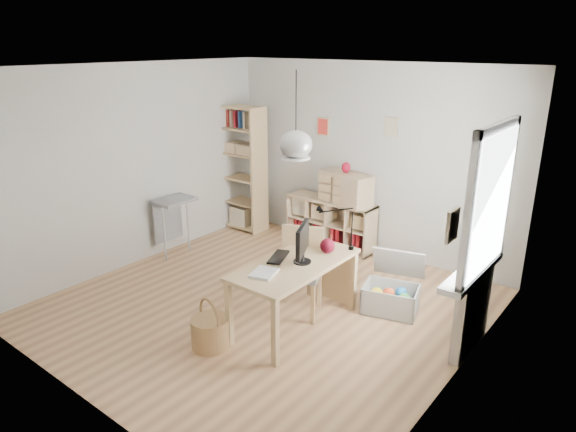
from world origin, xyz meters
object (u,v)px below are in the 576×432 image
Objects in this scene: desk at (295,271)px; drawer_chest at (346,188)px; tall_bookshelf at (241,163)px; chair at (300,266)px; cube_shelf at (331,225)px; monitor at (302,242)px; storage_chest at (393,292)px.

drawer_chest is at bearing 109.06° from desk.
tall_bookshelf reaches higher than chair.
chair reaches higher than cube_shelf.
tall_bookshelf is at bearing 121.07° from chair.
cube_shelf is 1.77m from tall_bookshelf.
desk is 0.75× the size of tall_bookshelf.
desk is 3.34× the size of monitor.
cube_shelf is 1.79× the size of drawer_chest.
tall_bookshelf is 2.04× the size of chair.
monitor reaches higher than storage_chest.
cube_shelf is 1.43× the size of chair.
tall_bookshelf reaches higher than storage_chest.
desk is at bearing -161.38° from monitor.
cube_shelf is at bearing 89.23° from chair.
storage_chest is at bearing -16.58° from tall_bookshelf.
monitor reaches higher than chair.
drawer_chest is at bearing 7.47° from tall_bookshelf.
cube_shelf is 2.12m from chair.
storage_chest is 1.06× the size of drawer_chest.
desk reaches higher than storage_chest.
chair is at bearing -34.23° from tall_bookshelf.
chair is (-0.17, 0.30, -0.10)m from desk.
desk is at bearing -58.47° from drawer_chest.
cube_shelf reaches higher than storage_chest.
storage_chest is (3.25, -0.97, -0.88)m from tall_bookshelf.
chair is at bearing -60.16° from drawer_chest.
tall_bookshelf is (-2.59, 1.95, 0.43)m from desk.
desk is 2.48m from cube_shelf.
desk is at bearing -65.39° from cube_shelf.
cube_shelf is 0.70× the size of tall_bookshelf.
storage_chest is (1.68, -1.25, -0.09)m from cube_shelf.
chair is 1.26× the size of drawer_chest.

